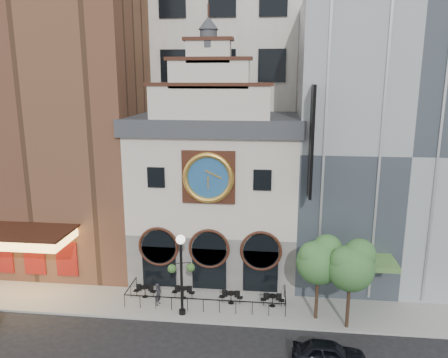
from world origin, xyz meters
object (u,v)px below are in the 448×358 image
car_right (329,353)px  bistro_2 (231,297)px  tree_left (319,259)px  bistro_3 (272,300)px  bistro_1 (183,292)px  pedestrian (158,294)px  tree_right (352,264)px  bistro_0 (145,291)px  lamppost (181,266)px

car_right → bistro_2: bearing=47.3°
tree_left → bistro_3: bearing=157.8°
bistro_1 → pedestrian: pedestrian is taller
bistro_2 → bistro_3: size_ratio=1.00×
bistro_1 → tree_right: tree_right is taller
bistro_2 → bistro_0: bearing=178.1°
bistro_0 → lamppost: (3.04, -1.92, 2.87)m
bistro_3 → bistro_1: bearing=176.3°
tree_right → bistro_2: bearing=164.6°
tree_left → tree_right: bearing=-24.4°
pedestrian → bistro_0: bearing=61.1°
bistro_3 → lamppost: 6.66m
bistro_2 → tree_right: 8.46m
pedestrian → tree_right: tree_right is taller
bistro_1 → pedestrian: 1.85m
bistro_0 → bistro_3: bearing=-1.8°
bistro_3 → pedestrian: size_ratio=1.04×
bistro_0 → bistro_1: bearing=2.4°
tree_left → bistro_2: bearing=167.7°
bistro_1 → lamppost: lamppost is taller
bistro_3 → car_right: (3.02, -5.60, 0.05)m
pedestrian → lamppost: (1.84, -1.00, 2.58)m
bistro_1 → car_right: size_ratio=0.41×
bistro_2 → lamppost: lamppost is taller
bistro_0 → pedestrian: size_ratio=1.04×
bistro_0 → car_right: (11.84, -5.87, 0.05)m
lamppost → tree_right: bearing=-16.3°
bistro_2 → tree_left: tree_left is taller
bistro_0 → bistro_3: same height
bistro_2 → tree_right: bearing=-15.4°
car_right → lamppost: size_ratio=0.72×
bistro_0 → lamppost: bearing=-32.3°
bistro_1 → car_right: (9.14, -5.99, 0.05)m
car_right → pedestrian: 11.74m
tree_right → bistro_0: bearing=170.5°
bistro_0 → car_right: bearing=-26.4°
bistro_3 → pedestrian: 7.65m
bistro_0 → bistro_1: (2.70, 0.11, 0.00)m
bistro_3 → car_right: bearing=-61.6°
bistro_0 → tree_right: (13.41, -2.23, 3.63)m
bistro_1 → bistro_3: (6.12, -0.39, 0.00)m
bistro_1 → lamppost: 3.54m
bistro_3 → bistro_0: bearing=178.2°
bistro_3 → tree_left: tree_left is taller
car_right → pedestrian: bearing=66.7°
bistro_2 → lamppost: 4.49m
bistro_2 → pedestrian: size_ratio=1.04×
lamppost → bistro_0: bearing=133.1°
bistro_0 → bistro_3: 8.82m
bistro_1 → bistro_3: 6.14m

